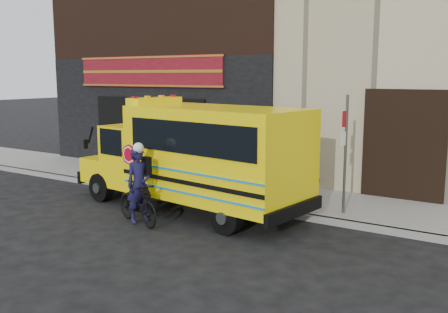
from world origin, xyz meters
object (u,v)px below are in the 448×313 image
school_bus (197,155)px  bicycle (137,203)px  cyclist (139,187)px  sign_pole (345,151)px

school_bus → bicycle: bearing=-109.9°
bicycle → cyclist: bearing=-6.7°
cyclist → sign_pole: bearing=-31.4°
sign_pole → cyclist: bearing=-143.1°
bicycle → cyclist: cyclist is taller
school_bus → sign_pole: (3.41, 1.40, 0.18)m
school_bus → bicycle: size_ratio=4.17×
school_bus → bicycle: (-0.59, -1.64, -1.00)m
sign_pole → bicycle: size_ratio=1.79×
sign_pole → school_bus: bearing=-157.6°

